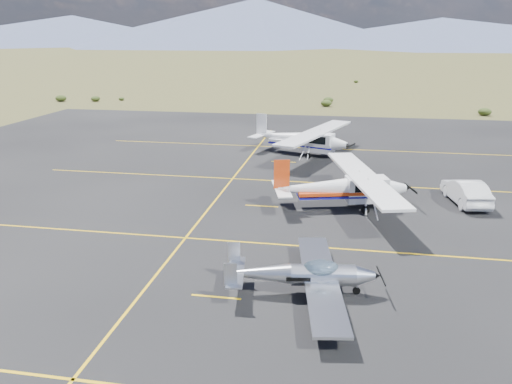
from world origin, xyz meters
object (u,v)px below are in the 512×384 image
(aircraft_low_wing, at_px, (305,275))
(aircraft_cessna, at_px, (343,186))
(sedan, at_px, (466,191))
(aircraft_plain, at_px, (302,138))

(aircraft_low_wing, relative_size, aircraft_cessna, 0.69)
(aircraft_low_wing, height_order, sedan, aircraft_low_wing)
(aircraft_low_wing, relative_size, aircraft_plain, 0.66)
(aircraft_low_wing, bearing_deg, aircraft_plain, 86.71)
(aircraft_plain, bearing_deg, aircraft_cessna, -55.90)
(aircraft_low_wing, xyz_separation_m, aircraft_plain, (-2.23, 24.02, 0.57))
(aircraft_low_wing, bearing_deg, sedan, 47.24)
(aircraft_cessna, bearing_deg, sedan, 1.92)
(aircraft_low_wing, height_order, aircraft_cessna, aircraft_cessna)
(aircraft_low_wing, xyz_separation_m, aircraft_cessna, (1.36, 10.65, 0.48))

